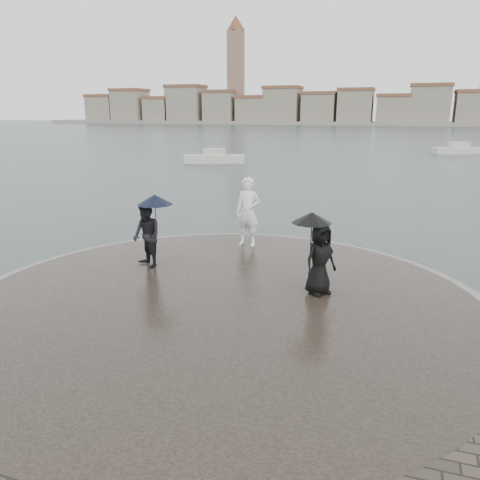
% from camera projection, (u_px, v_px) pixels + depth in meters
% --- Properties ---
extents(ground, '(400.00, 400.00, 0.00)m').
position_uv_depth(ground, '(147.00, 397.00, 7.75)').
color(ground, '#2B3835').
rests_on(ground, ground).
extents(kerb_ring, '(12.50, 12.50, 0.32)m').
position_uv_depth(kerb_ring, '(222.00, 307.00, 10.90)').
color(kerb_ring, gray).
rests_on(kerb_ring, ground).
extents(quay_tip, '(11.90, 11.90, 0.36)m').
position_uv_depth(quay_tip, '(222.00, 306.00, 10.90)').
color(quay_tip, '#2D261E').
rests_on(quay_tip, ground).
extents(statue, '(0.84, 0.58, 2.21)m').
position_uv_depth(statue, '(248.00, 212.00, 14.98)').
color(statue, white).
rests_on(statue, quay_tip).
extents(visitor_left, '(1.29, 1.11, 2.04)m').
position_uv_depth(visitor_left, '(148.00, 228.00, 12.88)').
color(visitor_left, black).
rests_on(visitor_left, quay_tip).
extents(visitor_right, '(1.21, 1.08, 1.95)m').
position_uv_depth(visitor_right, '(318.00, 249.00, 10.97)').
color(visitor_right, black).
rests_on(visitor_right, quay_tip).
extents(far_skyline, '(260.00, 20.00, 37.00)m').
position_uv_depth(far_skyline, '(373.00, 108.00, 154.90)').
color(far_skyline, gray).
rests_on(far_skyline, ground).
extents(boats, '(44.02, 20.99, 1.50)m').
position_uv_depth(boats, '(455.00, 159.00, 42.32)').
color(boats, beige).
rests_on(boats, ground).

